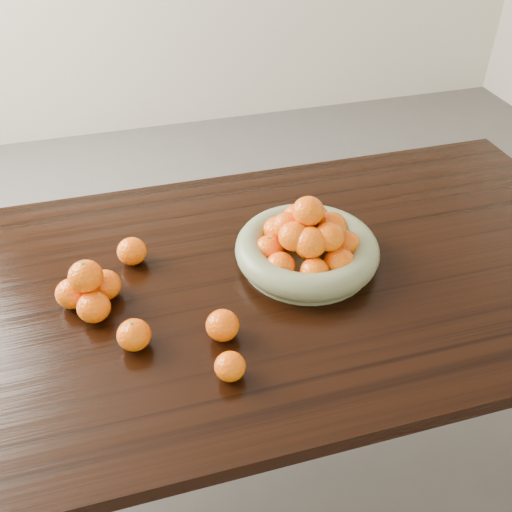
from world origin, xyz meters
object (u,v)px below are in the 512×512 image
object	(u,v)px
orange_pyramid	(89,290)
fruit_bowl	(308,245)
dining_table	(253,302)
loose_orange_0	(134,335)

from	to	relation	value
orange_pyramid	fruit_bowl	bearing A→B (deg)	1.98
orange_pyramid	dining_table	bearing A→B (deg)	0.26
loose_orange_0	dining_table	bearing A→B (deg)	26.91
dining_table	fruit_bowl	bearing A→B (deg)	6.43
dining_table	orange_pyramid	world-z (taller)	orange_pyramid
dining_table	loose_orange_0	world-z (taller)	loose_orange_0
loose_orange_0	orange_pyramid	bearing A→B (deg)	118.48
dining_table	loose_orange_0	bearing A→B (deg)	-153.09
dining_table	orange_pyramid	xyz separation A→B (m)	(-0.39, -0.00, 0.14)
orange_pyramid	loose_orange_0	xyz separation A→B (m)	(0.08, -0.15, -0.02)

